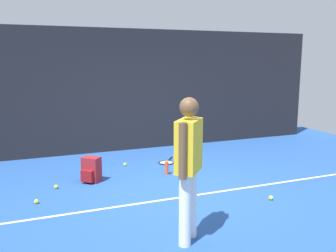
% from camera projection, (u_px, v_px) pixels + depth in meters
% --- Properties ---
extents(ground_plane, '(12.00, 12.00, 0.00)m').
position_uv_depth(ground_plane, '(177.00, 190.00, 6.07)').
color(ground_plane, '#234C93').
extents(back_fence, '(10.00, 0.10, 2.81)m').
position_uv_depth(back_fence, '(127.00, 90.00, 8.56)').
color(back_fence, black).
rests_on(back_fence, ground).
extents(court_line, '(9.00, 0.05, 0.00)m').
position_uv_depth(court_line, '(186.00, 197.00, 5.76)').
color(court_line, white).
rests_on(court_line, ground).
extents(tennis_player, '(0.43, 0.44, 1.70)m').
position_uv_depth(tennis_player, '(189.00, 161.00, 4.19)').
color(tennis_player, white).
rests_on(tennis_player, ground).
extents(tennis_racket, '(0.51, 0.59, 0.03)m').
position_uv_depth(tennis_racket, '(167.00, 162.00, 7.66)').
color(tennis_racket, black).
rests_on(tennis_racket, ground).
extents(backpack, '(0.38, 0.38, 0.44)m').
position_uv_depth(backpack, '(91.00, 170.00, 6.43)').
color(backpack, maroon).
rests_on(backpack, ground).
extents(tennis_ball_near_player, '(0.07, 0.07, 0.07)m').
position_uv_depth(tennis_ball_near_player, '(271.00, 198.00, 5.62)').
color(tennis_ball_near_player, '#CCE033').
rests_on(tennis_ball_near_player, ground).
extents(tennis_ball_by_fence, '(0.07, 0.07, 0.07)m').
position_uv_depth(tennis_ball_by_fence, '(125.00, 164.00, 7.42)').
color(tennis_ball_by_fence, '#CCE033').
rests_on(tennis_ball_by_fence, ground).
extents(tennis_ball_mid_court, '(0.07, 0.07, 0.07)m').
position_uv_depth(tennis_ball_mid_court, '(56.00, 187.00, 6.11)').
color(tennis_ball_mid_court, '#CCE033').
rests_on(tennis_ball_mid_court, ground).
extents(tennis_ball_far_left, '(0.07, 0.07, 0.07)m').
position_uv_depth(tennis_ball_far_left, '(36.00, 202.00, 5.47)').
color(tennis_ball_far_left, '#CCE033').
rests_on(tennis_ball_far_left, ground).
extents(water_bottle, '(0.07, 0.07, 0.24)m').
position_uv_depth(water_bottle, '(167.00, 168.00, 6.86)').
color(water_bottle, '#D84C26').
rests_on(water_bottle, ground).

